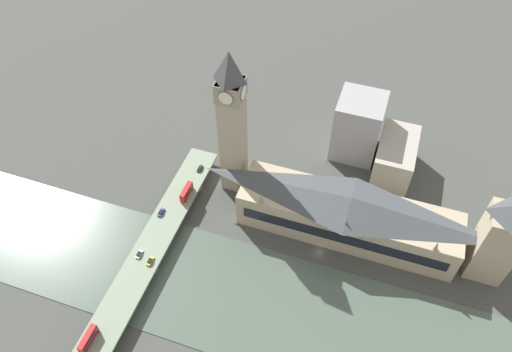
{
  "coord_description": "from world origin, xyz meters",
  "views": [
    {
      "loc": [
        -121.38,
        -11.55,
        189.47
      ],
      "look_at": [
        19.13,
        36.23,
        17.21
      ],
      "focal_mm": 35.0,
      "sensor_mm": 36.0,
      "label": 1
    }
  ],
  "objects_px": {
    "clock_tower": "(232,121)",
    "car_northbound_lead": "(161,212)",
    "double_decker_bus_lead": "(88,339)",
    "double_decker_bus_mid": "(186,192)",
    "car_southbound_lead": "(200,169)",
    "car_southbound_mid": "(139,254)",
    "parliament_hall": "(348,215)",
    "car_northbound_tail": "(150,261)",
    "victoria_tower": "(499,239)",
    "road_bridge": "(143,262)"
  },
  "relations": [
    {
      "from": "victoria_tower",
      "to": "car_northbound_tail",
      "type": "xyz_separation_m",
      "value": [
        -46.26,
        134.11,
        -15.82
      ]
    },
    {
      "from": "parliament_hall",
      "to": "clock_tower",
      "type": "height_order",
      "value": "clock_tower"
    },
    {
      "from": "clock_tower",
      "to": "road_bridge",
      "type": "bearing_deg",
      "value": 160.66
    },
    {
      "from": "parliament_hall",
      "to": "car_southbound_lead",
      "type": "bearing_deg",
      "value": 83.2
    },
    {
      "from": "victoria_tower",
      "to": "road_bridge",
      "type": "bearing_deg",
      "value": 108.82
    },
    {
      "from": "clock_tower",
      "to": "double_decker_bus_lead",
      "type": "distance_m",
      "value": 103.95
    },
    {
      "from": "car_southbound_lead",
      "to": "double_decker_bus_lead",
      "type": "bearing_deg",
      "value": 176.67
    },
    {
      "from": "victoria_tower",
      "to": "car_northbound_tail",
      "type": "relative_size",
      "value": 11.06
    },
    {
      "from": "double_decker_bus_lead",
      "to": "car_southbound_lead",
      "type": "relative_size",
      "value": 2.43
    },
    {
      "from": "car_northbound_lead",
      "to": "car_southbound_lead",
      "type": "height_order",
      "value": "car_northbound_lead"
    },
    {
      "from": "road_bridge",
      "to": "car_southbound_mid",
      "type": "relative_size",
      "value": 32.15
    },
    {
      "from": "double_decker_bus_mid",
      "to": "car_northbound_lead",
      "type": "bearing_deg",
      "value": 153.49
    },
    {
      "from": "double_decker_bus_lead",
      "to": "car_northbound_lead",
      "type": "distance_m",
      "value": 63.53
    },
    {
      "from": "victoria_tower",
      "to": "double_decker_bus_lead",
      "type": "relative_size",
      "value": 4.59
    },
    {
      "from": "parliament_hall",
      "to": "double_decker_bus_lead",
      "type": "height_order",
      "value": "parliament_hall"
    },
    {
      "from": "clock_tower",
      "to": "car_southbound_lead",
      "type": "distance_m",
      "value": 39.47
    },
    {
      "from": "clock_tower",
      "to": "road_bridge",
      "type": "height_order",
      "value": "clock_tower"
    },
    {
      "from": "road_bridge",
      "to": "car_southbound_mid",
      "type": "distance_m",
      "value": 3.86
    },
    {
      "from": "clock_tower",
      "to": "car_northbound_tail",
      "type": "xyz_separation_m",
      "value": [
        -57.05,
        16.93,
        -35.3
      ]
    },
    {
      "from": "double_decker_bus_mid",
      "to": "car_northbound_tail",
      "type": "relative_size",
      "value": 2.3
    },
    {
      "from": "car_northbound_lead",
      "to": "car_southbound_lead",
      "type": "distance_m",
      "value": 31.0
    },
    {
      "from": "double_decker_bus_lead",
      "to": "car_southbound_lead",
      "type": "bearing_deg",
      "value": -3.33
    },
    {
      "from": "victoria_tower",
      "to": "car_southbound_mid",
      "type": "distance_m",
      "value": 147.91
    },
    {
      "from": "double_decker_bus_lead",
      "to": "car_southbound_mid",
      "type": "height_order",
      "value": "double_decker_bus_lead"
    },
    {
      "from": "road_bridge",
      "to": "victoria_tower",
      "type": "bearing_deg",
      "value": -71.18
    },
    {
      "from": "parliament_hall",
      "to": "clock_tower",
      "type": "xyz_separation_m",
      "value": [
        10.85,
        57.4,
        29.62
      ]
    },
    {
      "from": "parliament_hall",
      "to": "car_northbound_tail",
      "type": "distance_m",
      "value": 87.7
    },
    {
      "from": "parliament_hall",
      "to": "road_bridge",
      "type": "relative_size",
      "value": 0.71
    },
    {
      "from": "victoria_tower",
      "to": "car_southbound_mid",
      "type": "relative_size",
      "value": 11.44
    },
    {
      "from": "clock_tower",
      "to": "car_northbound_lead",
      "type": "distance_m",
      "value": 53.43
    },
    {
      "from": "double_decker_bus_mid",
      "to": "car_southbound_mid",
      "type": "bearing_deg",
      "value": 170.95
    },
    {
      "from": "double_decker_bus_mid",
      "to": "victoria_tower",
      "type": "bearing_deg",
      "value": -86.61
    },
    {
      "from": "double_decker_bus_lead",
      "to": "double_decker_bus_mid",
      "type": "relative_size",
      "value": 1.05
    },
    {
      "from": "victoria_tower",
      "to": "car_southbound_mid",
      "type": "bearing_deg",
      "value": 107.69
    },
    {
      "from": "car_southbound_mid",
      "to": "double_decker_bus_mid",
      "type": "bearing_deg",
      "value": -9.05
    },
    {
      "from": "double_decker_bus_lead",
      "to": "car_northbound_tail",
      "type": "bearing_deg",
      "value": -8.82
    },
    {
      "from": "parliament_hall",
      "to": "double_decker_bus_mid",
      "type": "distance_m",
      "value": 74.98
    },
    {
      "from": "car_southbound_lead",
      "to": "car_southbound_mid",
      "type": "relative_size",
      "value": 1.02
    },
    {
      "from": "car_southbound_mid",
      "to": "victoria_tower",
      "type": "bearing_deg",
      "value": -72.31
    },
    {
      "from": "double_decker_bus_lead",
      "to": "parliament_hall",
      "type": "bearing_deg",
      "value": -43.41
    },
    {
      "from": "double_decker_bus_mid",
      "to": "car_northbound_lead",
      "type": "xyz_separation_m",
      "value": [
        -13.52,
        6.75,
        -1.89
      ]
    },
    {
      "from": "parliament_hall",
      "to": "car_southbound_lead",
      "type": "relative_size",
      "value": 22.3
    },
    {
      "from": "double_decker_bus_lead",
      "to": "double_decker_bus_mid",
      "type": "xyz_separation_m",
      "value": [
        77.01,
        -5.87,
        -0.12
      ]
    },
    {
      "from": "victoria_tower",
      "to": "road_bridge",
      "type": "relative_size",
      "value": 0.36
    },
    {
      "from": "clock_tower",
      "to": "car_southbound_lead",
      "type": "height_order",
      "value": "clock_tower"
    },
    {
      "from": "parliament_hall",
      "to": "car_southbound_lead",
      "type": "height_order",
      "value": "parliament_hall"
    },
    {
      "from": "car_southbound_lead",
      "to": "car_southbound_mid",
      "type": "distance_m",
      "value": 53.83
    },
    {
      "from": "parliament_hall",
      "to": "car_northbound_tail",
      "type": "relative_size",
      "value": 22.04
    },
    {
      "from": "double_decker_bus_mid",
      "to": "car_northbound_tail",
      "type": "bearing_deg",
      "value": -179.79
    },
    {
      "from": "parliament_hall",
      "to": "victoria_tower",
      "type": "bearing_deg",
      "value": -89.94
    }
  ]
}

